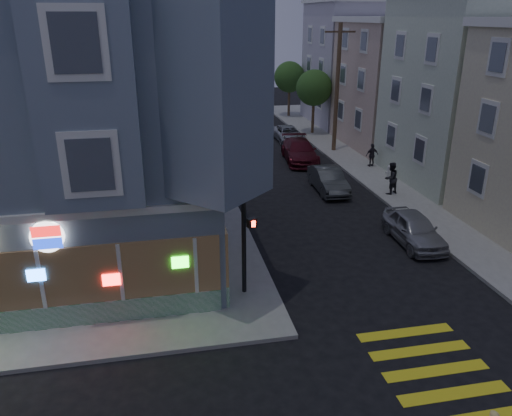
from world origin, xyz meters
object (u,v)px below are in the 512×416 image
object	(u,v)px
parked_car_c	(300,151)
fire_hydrant	(389,171)
pedestrian_b	(372,155)
pedestrian_a	(391,178)
street_tree_near	(314,88)
parked_car_d	(288,134)
traffic_signal	(245,205)
street_tree_far	(289,77)
parked_car_b	(328,180)
parked_car_a	(414,229)
utility_pole	(337,87)

from	to	relation	value
parked_car_c	fire_hydrant	xyz separation A→B (m)	(4.27, -5.23, -0.17)
pedestrian_b	pedestrian_a	bearing A→B (deg)	69.50
street_tree_near	parked_car_d	world-z (taller)	street_tree_near
traffic_signal	pedestrian_a	bearing A→B (deg)	20.79
street_tree_far	traffic_signal	bearing A→B (deg)	-107.40
street_tree_far	parked_car_b	xyz separation A→B (m)	(-3.59, -22.55, -3.24)
parked_car_a	fire_hydrant	world-z (taller)	parked_car_a
pedestrian_a	fire_hydrant	xyz separation A→B (m)	(1.23, 2.70, -0.47)
pedestrian_b	traffic_signal	distance (m)	18.48
street_tree_far	street_tree_near	bearing A→B (deg)	-90.00
street_tree_near	pedestrian_a	xyz separation A→B (m)	(-0.43, -16.03, -2.87)
parked_car_a	parked_car_d	world-z (taller)	parked_car_a
parked_car_c	traffic_signal	size ratio (longest dim) A/B	1.03
utility_pole	fire_hydrant	world-z (taller)	utility_pole
street_tree_near	parked_car_d	xyz separation A→B (m)	(-2.69, -2.04, -3.33)
pedestrian_b	traffic_signal	size ratio (longest dim) A/B	0.30
parked_car_b	traffic_signal	size ratio (longest dim) A/B	0.83
utility_pole	fire_hydrant	bearing A→B (deg)	-82.23
street_tree_near	pedestrian_a	bearing A→B (deg)	-91.53
street_tree_near	parked_car_b	distance (m)	15.33
parked_car_a	traffic_signal	size ratio (longest dim) A/B	0.81
utility_pole	parked_car_d	world-z (taller)	utility_pole
utility_pole	fire_hydrant	size ratio (longest dim) A/B	10.80
parked_car_c	traffic_signal	distance (m)	18.59
street_tree_near	parked_car_a	world-z (taller)	street_tree_near
street_tree_far	pedestrian_b	world-z (taller)	street_tree_far
pedestrian_a	parked_car_a	size ratio (longest dim) A/B	0.44
pedestrian_b	parked_car_a	size ratio (longest dim) A/B	0.37
utility_pole	parked_car_d	bearing A→B (deg)	122.09
street_tree_far	parked_car_a	size ratio (longest dim) A/B	1.29
utility_pole	street_tree_near	size ratio (longest dim) A/B	1.70
parked_car_a	parked_car_c	world-z (taller)	parked_car_c
traffic_signal	parked_car_b	bearing A→B (deg)	35.63
street_tree_far	pedestrian_a	world-z (taller)	street_tree_far
utility_pole	pedestrian_b	distance (m)	6.14
parked_car_d	pedestrian_a	bearing A→B (deg)	-81.32
utility_pole	pedestrian_a	size ratio (longest dim) A/B	4.93
parked_car_d	fire_hydrant	world-z (taller)	parked_car_d
parked_car_c	traffic_signal	xyz separation A→B (m)	(-6.92, -17.02, 2.82)
pedestrian_b	parked_car_b	size ratio (longest dim) A/B	0.37
parked_car_a	parked_car_b	world-z (taller)	parked_car_a
parked_car_a	parked_car_b	size ratio (longest dim) A/B	0.98
parked_car_b	parked_car_c	distance (m)	6.45
parked_car_b	parked_car_d	world-z (taller)	parked_car_b
parked_car_a	pedestrian_b	bearing A→B (deg)	77.50
parked_car_c	traffic_signal	world-z (taller)	traffic_signal
street_tree_far	parked_car_c	distance (m)	16.78
traffic_signal	parked_car_c	bearing A→B (deg)	46.25
street_tree_near	pedestrian_b	bearing A→B (deg)	-85.71
utility_pole	pedestrian_a	distance (m)	10.70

